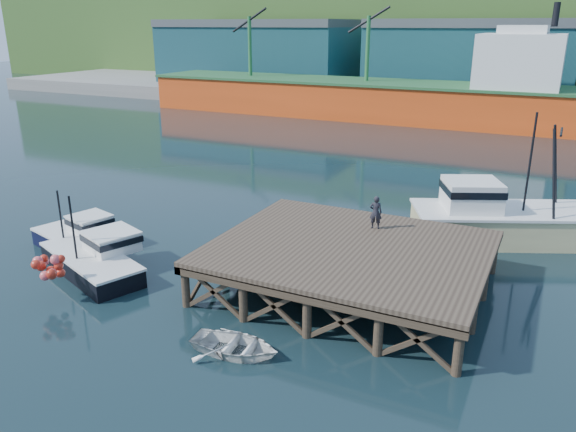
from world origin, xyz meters
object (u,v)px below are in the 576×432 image
Objects in this scene: boat_black at (96,258)px; dinghy at (235,345)px; trawler at (508,215)px; boat_navy at (79,238)px; dockworker at (376,212)px.

dinghy is (9.86, -3.24, -0.40)m from boat_black.
boat_black is 22.11m from trawler.
boat_navy is 15.78m from dockworker.
dockworker is at bearing 49.22° from boat_black.
trawler is at bearing -30.04° from dinghy.
boat_black is at bearing 14.63° from dockworker.
trawler is 3.37× the size of dinghy.
boat_navy is at bearing 4.37° from dockworker.
boat_navy is 3.28m from boat_black.
trawler is at bearing -141.35° from dockworker.
boat_black is (2.84, -1.65, 0.04)m from boat_navy.
trawler reaches higher than boat_navy.
boat_navy is 13.61m from dinghy.
dockworker is (-5.51, -7.04, 1.46)m from trawler.
boat_black reaches higher than dinghy.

